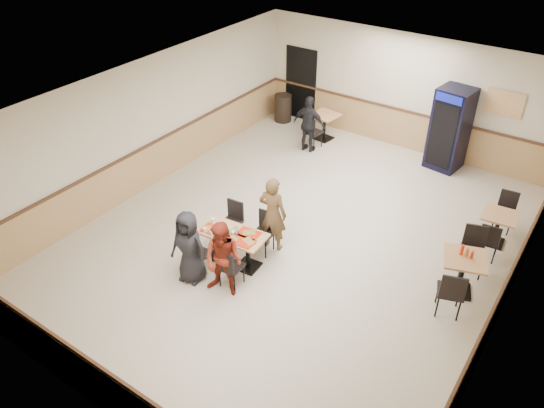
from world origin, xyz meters
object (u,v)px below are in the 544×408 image
Objects in this scene: lone_diner at (309,124)px; side_table_far at (498,224)px; main_table at (233,243)px; diner_woman_left at (189,247)px; trash_bin at (283,108)px; diner_man_opposite at (273,214)px; back_table at (324,123)px; pepsi_cooler at (450,129)px; side_table_near at (463,269)px; diner_woman_right at (223,260)px.

side_table_far is at bearing 162.46° from lone_diner.
main_table is 4.88m from lone_diner.
diner_woman_left is 1.85× the size of trash_bin.
diner_man_opposite reaches higher than diner_woman_left.
side_table_far is (5.16, -1.26, -0.29)m from lone_diner.
back_table is (-0.86, 6.36, -0.24)m from diner_woman_left.
pepsi_cooler is 4.85m from trash_bin.
lone_diner is 0.73× the size of pepsi_cooler.
diner_woman_left is at bearing -69.98° from trash_bin.
side_table_far is at bearing 86.07° from side_table_near.
diner_man_opposite is at bearing -71.85° from back_table.
pepsi_cooler reaches higher than side_table_near.
lone_diner is 3.46m from pepsi_cooler.
side_table_near is (3.49, 0.83, -0.28)m from diner_man_opposite.
diner_woman_right is 6.50m from back_table.
diner_woman_right is 0.98× the size of lone_diner.
side_table_near reaches higher than side_table_far.
back_table is at bearing 97.27° from main_table.
side_table_near is (4.18, 2.46, -0.21)m from diner_woman_left.
lone_diner is (-1.55, 3.90, -0.04)m from diner_man_opposite.
pepsi_cooler is (1.68, 5.12, 0.23)m from diner_man_opposite.
diner_woman_left is 0.71× the size of pepsi_cooler.
trash_bin is at bearing 101.24° from diner_woman_left.
back_table is at bearing -12.45° from trash_bin.
lone_diner reaches higher than diner_woman_right.
side_table_near is at bearing 18.23° from main_table.
side_table_far is 5.57m from back_table.
trash_bin is (-1.58, 1.18, -0.36)m from lone_diner.
pepsi_cooler is at bearing 61.91° from diner_woman_left.
trash_bin is (-1.58, 0.35, -0.09)m from back_table.
diner_man_opposite is 2.27× the size of side_table_far.
diner_woman_right is at bearing 102.45° from lone_diner.
main_table is 0.92× the size of diner_woman_left.
diner_woman_left reaches higher than trash_bin.
lone_diner is (-1.59, 5.47, 0.01)m from diner_woman_right.
lone_diner is 5.90m from side_table_near.
diner_woman_left reaches higher than main_table.
diner_man_opposite is 2.01× the size of trash_bin.
diner_man_opposite is 4.48m from side_table_far.
pepsi_cooler reaches higher than lone_diner.
pepsi_cooler reaches higher than side_table_far.
diner_woman_left is 4.85m from side_table_near.
diner_woman_left is at bearing 95.03° from lone_diner.
lone_diner reaches higher than back_table.
side_table_near is at bearing -174.68° from diner_man_opposite.
diner_woman_left is 0.74m from diner_woman_right.
side_table_near is (3.44, 2.40, -0.23)m from diner_woman_right.
diner_man_opposite is 5.98m from trash_bin.
side_table_far is at bearing 36.04° from diner_woman_left.
main_table is 4.17m from side_table_near.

